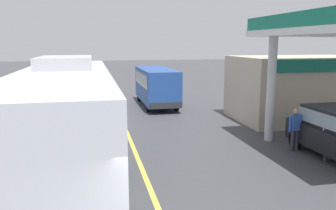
{
  "coord_description": "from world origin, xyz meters",
  "views": [
    {
      "loc": [
        -1.49,
        -3.48,
        4.1
      ],
      "look_at": [
        1.5,
        10.0,
        1.6
      ],
      "focal_mm": 36.68,
      "sensor_mm": 36.0,
      "label": 1
    }
  ],
  "objects_px": {
    "minibus_opposing_lane": "(156,84)",
    "coach_bus_main": "(66,125)",
    "pedestrian_near_pump": "(330,135)",
    "pedestrian_by_shop": "(295,127)"
  },
  "relations": [
    {
      "from": "minibus_opposing_lane",
      "to": "pedestrian_near_pump",
      "type": "xyz_separation_m",
      "value": [
        3.88,
        -12.06,
        -0.54
      ]
    },
    {
      "from": "pedestrian_near_pump",
      "to": "pedestrian_by_shop",
      "type": "height_order",
      "value": "same"
    },
    {
      "from": "coach_bus_main",
      "to": "pedestrian_near_pump",
      "type": "xyz_separation_m",
      "value": [
        8.79,
        -0.14,
        -0.79
      ]
    },
    {
      "from": "minibus_opposing_lane",
      "to": "pedestrian_by_shop",
      "type": "height_order",
      "value": "minibus_opposing_lane"
    },
    {
      "from": "minibus_opposing_lane",
      "to": "coach_bus_main",
      "type": "bearing_deg",
      "value": -112.38
    },
    {
      "from": "coach_bus_main",
      "to": "minibus_opposing_lane",
      "type": "bearing_deg",
      "value": 67.62
    },
    {
      "from": "coach_bus_main",
      "to": "pedestrian_by_shop",
      "type": "xyz_separation_m",
      "value": [
        8.31,
        1.18,
        -0.79
      ]
    },
    {
      "from": "coach_bus_main",
      "to": "pedestrian_near_pump",
      "type": "relative_size",
      "value": 6.65
    },
    {
      "from": "pedestrian_by_shop",
      "to": "pedestrian_near_pump",
      "type": "bearing_deg",
      "value": -69.78
    },
    {
      "from": "minibus_opposing_lane",
      "to": "pedestrian_by_shop",
      "type": "distance_m",
      "value": 11.28
    }
  ]
}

